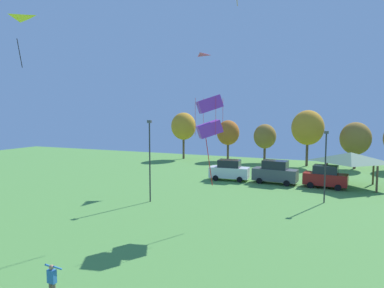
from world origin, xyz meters
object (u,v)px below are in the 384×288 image
Objects in this scene: light_post_1 at (325,163)px; treeline_tree_3 at (308,128)px; kite_flying_0 at (8,26)px; park_pavilion at (351,157)px; kite_flying_4 at (209,117)px; treeline_tree_2 at (265,136)px; treeline_tree_0 at (184,126)px; parked_car_second_from_left at (275,172)px; parked_car_third_from_left at (325,177)px; treeline_tree_4 at (355,139)px; treeline_tree_1 at (228,133)px; light_post_0 at (150,157)px; kite_flying_3 at (198,62)px; parked_car_leftmost at (229,170)px; person_standing_near_foreground at (52,280)px.

treeline_tree_3 reaches higher than light_post_1.
kite_flying_0 reaches higher than park_pavilion.
treeline_tree_2 is at bearing 94.70° from kite_flying_4.
parked_car_second_from_left is at bearing -39.35° from treeline_tree_0.
light_post_1 is at bearing -104.79° from park_pavilion.
parked_car_third_from_left is 0.68× the size of treeline_tree_4.
treeline_tree_1 is (-8.58, 31.48, -2.94)m from kite_flying_4.
parked_car_third_from_left is 0.67× the size of treeline_tree_1.
treeline_tree_1 is (-10.35, 15.74, 3.25)m from parked_car_second_from_left.
kite_flying_0 is at bearing -94.96° from treeline_tree_1.
treeline_tree_4 is at bearing 81.85° from light_post_1.
light_post_0 is at bearing -111.79° from treeline_tree_3.
treeline_tree_1 is at bearing 127.57° from parked_car_second_from_left.
light_post_0 is at bearing -98.66° from treeline_tree_2.
kite_flying_0 is 0.39× the size of light_post_0.
treeline_tree_2 is (4.44, 16.65, -9.40)m from kite_flying_3.
kite_flying_0 is at bearing -116.20° from parked_car_leftmost.
park_pavilion is 0.94× the size of treeline_tree_4.
kite_flying_4 reaches higher than parked_car_leftmost.
treeline_tree_2 is 0.74× the size of treeline_tree_3.
kite_flying_3 is at bearing 76.82° from kite_flying_0.
kite_flying_4 is 1.28× the size of parked_car_second_from_left.
parked_car_leftmost is (3.66, 0.76, -12.30)m from kite_flying_3.
parked_car_third_from_left is 3.51m from park_pavilion.
park_pavilion is (21.05, 23.04, -10.23)m from kite_flying_0.
parked_car_second_from_left is (5.14, 0.20, 0.08)m from parked_car_leftmost.
light_post_1 is (13.91, 5.61, -0.46)m from light_post_0.
parked_car_leftmost is at bearing -116.07° from treeline_tree_3.
treeline_tree_2 is at bearing 75.08° from kite_flying_3.
light_post_0 is at bearing 132.95° from person_standing_near_foreground.
parked_car_leftmost is at bearing -173.48° from parked_car_second_from_left.
parked_car_leftmost is at bearing -71.89° from treeline_tree_1.
parked_car_third_from_left is at bearing 98.07° from person_standing_near_foreground.
kite_flying_0 is 0.35× the size of treeline_tree_0.
light_post_0 is at bearing -158.04° from light_post_1.
kite_flying_0 reaches higher than parked_car_leftmost.
treeline_tree_3 is (7.18, 14.67, 4.41)m from parked_car_leftmost.
parked_car_third_from_left is (10.28, 0.11, -0.02)m from parked_car_leftmost.
treeline_tree_1 reaches higher than treeline_tree_2.
treeline_tree_4 is at bearing -3.72° from treeline_tree_1.
person_standing_near_foreground is 43.74m from treeline_tree_1.
treeline_tree_2 is at bearing 174.77° from treeline_tree_4.
light_post_0 is 28.31m from treeline_tree_0.
kite_flying_0 is 25.96m from light_post_1.
kite_flying_3 reaches higher than parked_car_leftmost.
person_standing_near_foreground is 0.26× the size of park_pavilion.
treeline_tree_3 is at bearing 59.46° from parked_car_leftmost.
park_pavilion is at bearing 62.02° from kite_flying_4.
person_standing_near_foreground is at bearing -114.53° from light_post_1.
light_post_1 is 31.37m from treeline_tree_0.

